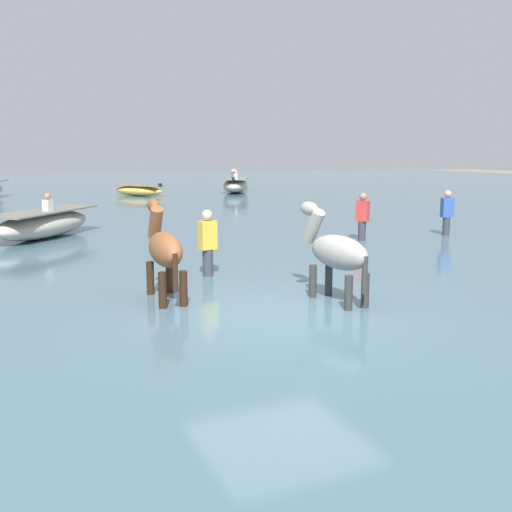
# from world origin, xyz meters

# --- Properties ---
(ground_plane) EXTENTS (120.00, 120.00, 0.00)m
(ground_plane) POSITION_xyz_m (0.00, 0.00, 0.00)
(ground_plane) COLOR #84755B
(water_surface) EXTENTS (90.00, 90.00, 0.37)m
(water_surface) POSITION_xyz_m (0.00, 10.00, 0.18)
(water_surface) COLOR #476675
(water_surface) RESTS_ON ground
(horse_lead_chestnut) EXTENTS (0.53, 1.77, 1.93)m
(horse_lead_chestnut) POSITION_xyz_m (-1.40, 1.41, 1.14)
(horse_lead_chestnut) COLOR brown
(horse_lead_chestnut) RESTS_ON ground
(horse_trailing_grey) EXTENTS (0.58, 1.74, 1.89)m
(horse_trailing_grey) POSITION_xyz_m (1.02, 0.17, 1.12)
(horse_trailing_grey) COLOR gray
(horse_trailing_grey) RESTS_ON ground
(boat_distant_west) EXTENTS (3.00, 4.26, 1.29)m
(boat_distant_west) POSITION_xyz_m (8.86, 23.74, 0.78)
(boat_distant_west) COLOR #B2AD9E
(boat_distant_west) RESTS_ON water_surface
(boat_near_port) EXTENTS (3.41, 3.78, 1.22)m
(boat_near_port) POSITION_xyz_m (-2.60, 9.44, 0.74)
(boat_near_port) COLOR #B2AD9E
(boat_near_port) RESTS_ON water_surface
(boat_mid_channel) EXTENTS (2.52, 3.06, 0.69)m
(boat_mid_channel) POSITION_xyz_m (3.26, 23.47, 0.64)
(boat_mid_channel) COLOR gold
(boat_mid_channel) RESTS_ON water_surface
(person_spectator_far) EXTENTS (0.35, 0.38, 1.63)m
(person_spectator_far) POSITION_xyz_m (5.07, 5.44, 0.87)
(person_spectator_far) COLOR #383842
(person_spectator_far) RESTS_ON ground
(person_onlooker_left) EXTENTS (0.35, 0.25, 1.63)m
(person_onlooker_left) POSITION_xyz_m (-0.18, 2.82, 0.87)
(person_onlooker_left) COLOR #383842
(person_onlooker_left) RESTS_ON ground
(person_wading_mid) EXTENTS (0.36, 0.27, 1.63)m
(person_wading_mid) POSITION_xyz_m (7.78, 5.29, 0.87)
(person_wading_mid) COLOR #383842
(person_wading_mid) RESTS_ON ground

